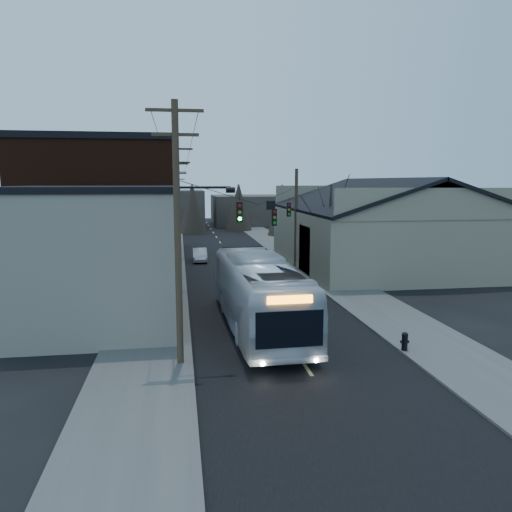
{
  "coord_description": "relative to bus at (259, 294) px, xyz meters",
  "views": [
    {
      "loc": [
        -4.93,
        -16.72,
        7.43
      ],
      "look_at": [
        -0.41,
        12.49,
        3.0
      ],
      "focal_mm": 35.0,
      "sensor_mm": 36.0,
      "label": 1
    }
  ],
  "objects": [
    {
      "name": "ground",
      "position": [
        1.03,
        -7.59,
        -1.82
      ],
      "size": [
        160.0,
        160.0,
        0.0
      ],
      "primitive_type": "plane",
      "color": "black",
      "rests_on": "ground"
    },
    {
      "name": "road_surface",
      "position": [
        1.03,
        22.41,
        -1.81
      ],
      "size": [
        9.0,
        110.0,
        0.02
      ],
      "primitive_type": "cube",
      "color": "black",
      "rests_on": "ground"
    },
    {
      "name": "sidewalk_left",
      "position": [
        -5.47,
        22.41,
        -1.76
      ],
      "size": [
        4.0,
        110.0,
        0.12
      ],
      "primitive_type": "cube",
      "color": "#474744",
      "rests_on": "ground"
    },
    {
      "name": "sidewalk_right",
      "position": [
        7.53,
        22.41,
        -1.76
      ],
      "size": [
        4.0,
        110.0,
        0.12
      ],
      "primitive_type": "cube",
      "color": "#474744",
      "rests_on": "ground"
    },
    {
      "name": "building_clapboard",
      "position": [
        -7.97,
        1.41,
        1.68
      ],
      "size": [
        8.0,
        8.0,
        7.0
      ],
      "primitive_type": "cube",
      "color": "gray",
      "rests_on": "ground"
    },
    {
      "name": "building_brick",
      "position": [
        -8.97,
        12.41,
        3.18
      ],
      "size": [
        10.0,
        12.0,
        10.0
      ],
      "primitive_type": "cube",
      "color": "black",
      "rests_on": "ground"
    },
    {
      "name": "building_left_far",
      "position": [
        -8.47,
        28.41,
        1.68
      ],
      "size": [
        9.0,
        14.0,
        7.0
      ],
      "primitive_type": "cube",
      "color": "#38332D",
      "rests_on": "ground"
    },
    {
      "name": "warehouse",
      "position": [
        14.03,
        17.41,
        0.88
      ],
      "size": [
        16.16,
        20.6,
        7.73
      ],
      "color": "gray",
      "rests_on": "ground"
    },
    {
      "name": "building_far_left",
      "position": [
        -4.97,
        57.41,
        1.18
      ],
      "size": [
        10.0,
        12.0,
        6.0
      ],
      "primitive_type": "cube",
      "color": "#38332D",
      "rests_on": "ground"
    },
    {
      "name": "building_far_right",
      "position": [
        8.03,
        62.41,
        0.68
      ],
      "size": [
        12.0,
        14.0,
        5.0
      ],
      "primitive_type": "cube",
      "color": "#38332D",
      "rests_on": "ground"
    },
    {
      "name": "bare_tree",
      "position": [
        7.53,
        12.41,
        1.78
      ],
      "size": [
        0.4,
        0.4,
        7.2
      ],
      "primitive_type": "cone",
      "color": "black",
      "rests_on": "ground"
    },
    {
      "name": "utility_lines",
      "position": [
        -2.08,
        16.55,
        3.14
      ],
      "size": [
        11.24,
        45.28,
        10.5
      ],
      "color": "#382B1E",
      "rests_on": "ground"
    },
    {
      "name": "bus",
      "position": [
        0.0,
        0.0,
        0.0
      ],
      "size": [
        3.37,
        13.13,
        3.64
      ],
      "primitive_type": "imported",
      "rotation": [
        0.0,
        0.0,
        3.17
      ],
      "color": "silver",
      "rests_on": "ground"
    },
    {
      "name": "parked_car",
      "position": [
        -2.05,
        22.08,
        -1.21
      ],
      "size": [
        1.33,
        3.73,
        1.22
      ],
      "primitive_type": "imported",
      "rotation": [
        0.0,
        0.0,
        -0.01
      ],
      "color": "#ACADB4",
      "rests_on": "ground"
    },
    {
      "name": "fire_hydrant",
      "position": [
        5.73,
        -4.58,
        -1.26
      ],
      "size": [
        0.39,
        0.28,
        0.82
      ],
      "rotation": [
        0.0,
        0.0,
        -0.13
      ],
      "color": "black",
      "rests_on": "sidewalk_right"
    }
  ]
}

